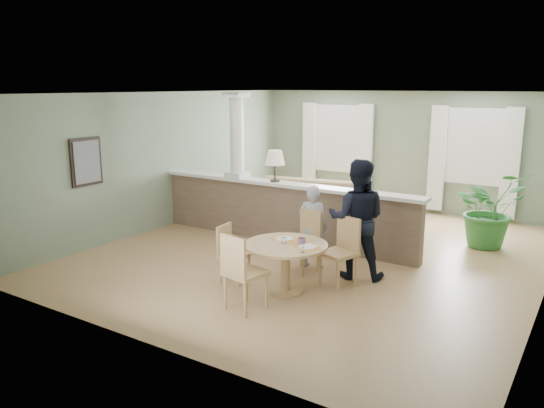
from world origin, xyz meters
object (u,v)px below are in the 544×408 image
Objects in this scene: dining_table at (286,254)px; chair_side at (230,251)px; child_person at (313,227)px; chair_far_man at (342,248)px; sofa at (304,201)px; houseplant at (489,209)px; chair_near at (241,269)px; man_person at (357,219)px; chair_far_boy at (305,238)px.

dining_table is 0.91m from chair_side.
chair_far_man is at bearing 141.86° from child_person.
chair_side is at bearing -87.13° from sofa.
sofa is 3.66m from houseplant.
dining_table is 0.88× the size of child_person.
chair_side is 1.40m from child_person.
chair_near is 0.57× the size of man_person.
chair_far_man is 1.17× the size of chair_side.
child_person is 0.78m from man_person.
chair_far_boy is 0.96× the size of chair_far_man.
sofa is at bearing 145.70° from chair_far_man.
dining_table is 1.27m from man_person.
chair_near is 1.09m from chair_side.
chair_near reaches higher than dining_table.
dining_table is 0.87m from chair_near.
child_person is at bearing -36.44° from chair_side.
man_person reaches higher than chair_far_boy.
chair_side is (-0.75, 0.78, -0.09)m from chair_near.
sofa is 2.18× the size of child_person.
houseplant reaches higher than chair_far_man.
child_person is (0.02, 0.19, 0.13)m from chair_far_boy.
chair_far_man is 1.62m from chair_side.
houseplant is at bearing -135.55° from man_person.
houseplant is 1.38× the size of chair_far_man.
child_person is at bearing -77.53° from chair_near.
chair_near is at bearing -80.35° from sofa.
chair_near reaches higher than chair_side.
sofa is 3.39× the size of chair_side.
chair_near is (1.59, -4.48, 0.14)m from sofa.
chair_far_boy is at bearing -40.22° from chair_side.
sofa is 2.82× the size of chair_near.
child_person reaches higher than chair_near.
houseplant is 4.24m from dining_table.
houseplant is 3.40m from child_person.
chair_side is 0.64× the size of child_person.
houseplant is 3.57m from chair_far_boy.
dining_table is at bearing -74.23° from sofa.
chair_far_boy is 0.72× the size of child_person.
child_person is 0.74× the size of man_person.
houseplant is at bearing -135.25° from child_person.
chair_far_boy is 0.53× the size of man_person.
houseplant is 1.61× the size of chair_side.
chair_near reaches higher than chair_far_boy.
child_person is (-0.04, 1.97, 0.10)m from chair_near.
chair_near is (-0.67, -1.55, 0.02)m from chair_far_man.
sofa is at bearing -59.01° from chair_near.
sofa reaches higher than dining_table.
sofa is 3.71m from chair_far_man.
houseplant is (3.65, 0.17, 0.26)m from sofa.
chair_far_boy reaches higher than dining_table.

